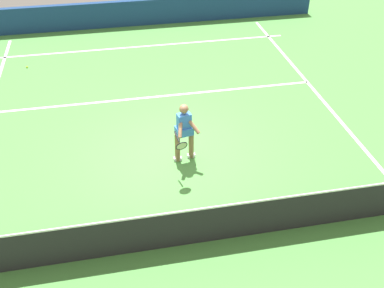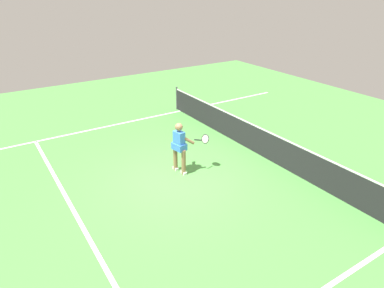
# 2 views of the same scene
# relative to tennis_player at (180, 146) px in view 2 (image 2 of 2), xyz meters

# --- Properties ---
(ground_plane) EXTENTS (24.03, 24.03, 0.00)m
(ground_plane) POSITION_rel_tennis_player_xyz_m (0.29, -0.30, -0.85)
(ground_plane) COLOR #4C9342
(service_line_marking) EXTENTS (9.76, 0.10, 0.01)m
(service_line_marking) POSITION_rel_tennis_player_xyz_m (0.29, -3.23, -0.84)
(service_line_marking) COLOR white
(service_line_marking) RESTS_ON ground
(sideline_left_marking) EXTENTS (0.10, 16.48, 0.01)m
(sideline_left_marking) POSITION_rel_tennis_player_xyz_m (-4.59, -0.30, -0.84)
(sideline_left_marking) COLOR white
(sideline_left_marking) RESTS_ON ground
(court_net) EXTENTS (10.44, 0.08, 1.01)m
(court_net) POSITION_rel_tennis_player_xyz_m (0.29, 2.75, -0.38)
(court_net) COLOR #4C4C51
(court_net) RESTS_ON ground
(tennis_player) EXTENTS (0.70, 1.03, 1.55)m
(tennis_player) POSITION_rel_tennis_player_xyz_m (0.00, 0.00, 0.00)
(tennis_player) COLOR #8C6647
(tennis_player) RESTS_ON ground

